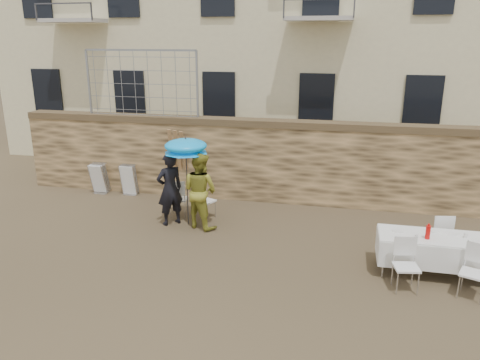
% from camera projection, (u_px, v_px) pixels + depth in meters
% --- Properties ---
extents(ground, '(80.00, 80.00, 0.00)m').
position_uv_depth(ground, '(192.00, 287.00, 8.47)').
color(ground, brown).
rests_on(ground, ground).
extents(stone_wall, '(13.00, 0.50, 2.20)m').
position_uv_depth(stone_wall, '(248.00, 160.00, 12.81)').
color(stone_wall, olive).
rests_on(stone_wall, ground).
extents(chain_link_fence, '(3.20, 0.06, 1.80)m').
position_uv_depth(chain_link_fence, '(142.00, 84.00, 12.85)').
color(chain_link_fence, gray).
rests_on(chain_link_fence, stone_wall).
extents(man_suit, '(0.76, 0.76, 1.77)m').
position_uv_depth(man_suit, '(170.00, 189.00, 11.08)').
color(man_suit, black).
rests_on(man_suit, ground).
extents(woman_dress, '(1.09, 0.99, 1.81)m').
position_uv_depth(woman_dress, '(200.00, 190.00, 10.92)').
color(woman_dress, gold).
rests_on(woman_dress, ground).
extents(umbrella, '(1.03, 1.03, 1.98)m').
position_uv_depth(umbrella, '(186.00, 149.00, 10.80)').
color(umbrella, '#3F3F44').
rests_on(umbrella, ground).
extents(couple_chair_left, '(0.57, 0.57, 0.96)m').
position_uv_depth(couple_chair_left, '(178.00, 198.00, 11.71)').
color(couple_chair_left, white).
rests_on(couple_chair_left, ground).
extents(couple_chair_right, '(0.64, 0.64, 0.96)m').
position_uv_depth(couple_chair_right, '(205.00, 200.00, 11.57)').
color(couple_chair_right, white).
rests_on(couple_chair_right, ground).
extents(banquet_table, '(2.10, 0.85, 0.78)m').
position_uv_depth(banquet_table, '(437.00, 239.00, 8.73)').
color(banquet_table, white).
rests_on(banquet_table, ground).
extents(soda_bottle, '(0.09, 0.09, 0.26)m').
position_uv_depth(soda_bottle, '(428.00, 232.00, 8.58)').
color(soda_bottle, red).
rests_on(soda_bottle, banquet_table).
extents(table_chair_front_left, '(0.55, 0.55, 0.96)m').
position_uv_depth(table_chair_front_left, '(406.00, 266.00, 8.23)').
color(table_chair_front_left, white).
rests_on(table_chair_front_left, ground).
extents(table_chair_front_right, '(0.63, 0.63, 0.96)m').
position_uv_depth(table_chair_front_right, '(474.00, 272.00, 8.00)').
color(table_chair_front_right, white).
rests_on(table_chair_front_right, ground).
extents(table_chair_back, '(0.57, 0.57, 0.96)m').
position_uv_depth(table_chair_back, '(439.00, 235.00, 9.51)').
color(table_chair_back, white).
rests_on(table_chair_back, ground).
extents(chair_stack_left, '(0.46, 0.40, 0.92)m').
position_uv_depth(chair_stack_left, '(102.00, 177.00, 13.54)').
color(chair_stack_left, white).
rests_on(chair_stack_left, ground).
extents(chair_stack_right, '(0.46, 0.32, 0.92)m').
position_uv_depth(chair_stack_right, '(130.00, 179.00, 13.35)').
color(chair_stack_right, white).
rests_on(chair_stack_right, ground).
extents(wood_planks, '(0.70, 0.20, 2.00)m').
position_uv_depth(wood_planks, '(184.00, 163.00, 12.93)').
color(wood_planks, '#A37749').
rests_on(wood_planks, ground).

